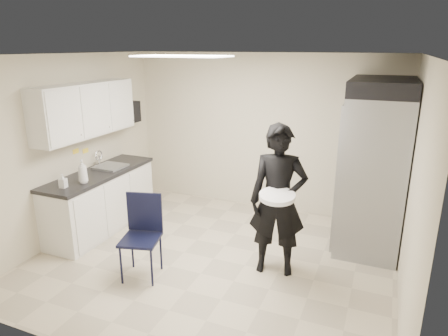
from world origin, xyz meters
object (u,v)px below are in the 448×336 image
at_px(commercial_fridge, 374,172).
at_px(folding_chair, 140,240).
at_px(man_tuxedo, 278,201).
at_px(lower_counter, 101,202).

distance_m(commercial_fridge, folding_chair, 3.21).
height_order(commercial_fridge, folding_chair, commercial_fridge).
bearing_deg(commercial_fridge, man_tuxedo, -129.50).
distance_m(folding_chair, man_tuxedo, 1.70).
bearing_deg(commercial_fridge, lower_counter, -164.12).
height_order(folding_chair, man_tuxedo, man_tuxedo).
relative_size(lower_counter, man_tuxedo, 1.02).
bearing_deg(folding_chair, commercial_fridge, 24.17).
bearing_deg(commercial_fridge, folding_chair, -141.12).
bearing_deg(lower_counter, folding_chair, -34.69).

